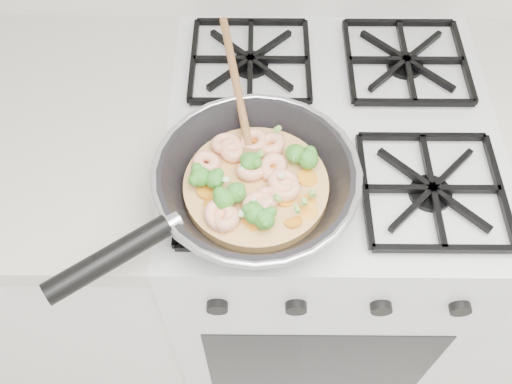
{
  "coord_description": "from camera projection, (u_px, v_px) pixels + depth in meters",
  "views": [
    {
      "loc": [
        -0.13,
        1.03,
        1.67
      ],
      "look_at": [
        -0.14,
        1.53,
        0.93
      ],
      "focal_mm": 39.51,
      "sensor_mm": 36.0,
      "label": 1
    }
  ],
  "objects": [
    {
      "name": "stove",
      "position": [
        312.0,
        243.0,
        1.38
      ],
      "size": [
        0.6,
        0.6,
        0.92
      ],
      "color": "silver",
      "rests_on": "ground"
    },
    {
      "name": "skillet",
      "position": [
        253.0,
        182.0,
        0.87
      ],
      "size": [
        0.45,
        0.54,
        0.09
      ],
      "rotation": [
        0.0,
        0.0,
        -0.19
      ],
      "color": "black",
      "rests_on": "stove"
    }
  ]
}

